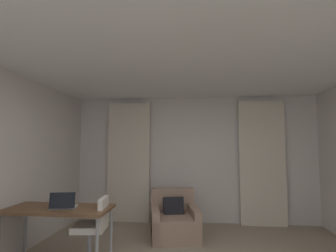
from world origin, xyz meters
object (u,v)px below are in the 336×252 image
Objects in this scene: desk_chair at (93,235)px; armchair at (174,222)px; desk at (59,212)px; laptop at (64,205)px.

armchair is at bearing 50.51° from desk_chair.
desk is at bearing -176.24° from desk_chair.
laptop is (-0.38, -0.07, 0.40)m from desk_chair.
armchair reaches higher than desk.
desk is 1.57× the size of desk_chair.
armchair is 2.60× the size of laptop.
armchair is 0.69× the size of desk.
desk_chair is at bearing -129.49° from armchair.
desk is 0.15m from laptop.
armchair is 1.92m from laptop.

